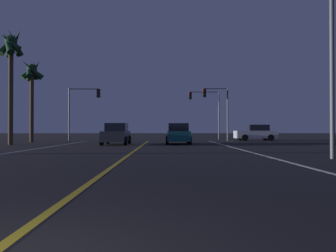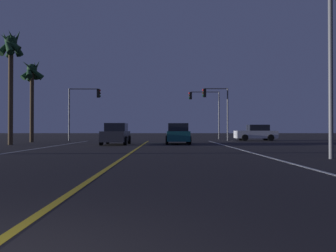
{
  "view_description": "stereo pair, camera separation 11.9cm",
  "coord_description": "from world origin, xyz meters",
  "px_view_note": "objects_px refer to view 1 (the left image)",
  "views": [
    {
      "loc": [
        1.68,
        -2.18,
        1.21
      ],
      "look_at": [
        2.04,
        30.81,
        1.55
      ],
      "focal_mm": 34.66,
      "sensor_mm": 36.0,
      "label": 1
    },
    {
      "loc": [
        1.8,
        -2.18,
        1.21
      ],
      "look_at": [
        2.04,
        30.81,
        1.55
      ],
      "focal_mm": 34.66,
      "sensor_mm": 36.0,
      "label": 2
    }
  ],
  "objects_px": {
    "traffic_light_far_right": "(204,104)",
    "street_lamp_right_near": "(322,44)",
    "car_ahead_far": "(178,134)",
    "traffic_light_near_left": "(84,102)",
    "palm_tree_left_far": "(32,76)",
    "palm_tree_left_mid": "(11,53)",
    "traffic_light_near_right": "(216,102)",
    "car_crossing_side": "(256,133)",
    "car_oncoming": "(116,134)"
  },
  "relations": [
    {
      "from": "car_ahead_far",
      "to": "traffic_light_near_left",
      "type": "bearing_deg",
      "value": 53.06
    },
    {
      "from": "car_oncoming",
      "to": "traffic_light_near_left",
      "type": "distance_m",
      "value": 9.92
    },
    {
      "from": "car_crossing_side",
      "to": "car_oncoming",
      "type": "bearing_deg",
      "value": 32.68
    },
    {
      "from": "traffic_light_near_right",
      "to": "traffic_light_far_right",
      "type": "relative_size",
      "value": 0.95
    },
    {
      "from": "car_ahead_far",
      "to": "palm_tree_left_far",
      "type": "xyz_separation_m",
      "value": [
        -13.62,
        3.81,
        5.38
      ]
    },
    {
      "from": "palm_tree_left_mid",
      "to": "street_lamp_right_near",
      "type": "bearing_deg",
      "value": -33.25
    },
    {
      "from": "traffic_light_near_left",
      "to": "palm_tree_left_far",
      "type": "bearing_deg",
      "value": -140.65
    },
    {
      "from": "traffic_light_far_right",
      "to": "palm_tree_left_far",
      "type": "bearing_deg",
      "value": 26.98
    },
    {
      "from": "traffic_light_far_right",
      "to": "traffic_light_near_right",
      "type": "bearing_deg",
      "value": 95.17
    },
    {
      "from": "car_crossing_side",
      "to": "palm_tree_left_mid",
      "type": "relative_size",
      "value": 0.47
    },
    {
      "from": "traffic_light_near_left",
      "to": "traffic_light_far_right",
      "type": "height_order",
      "value": "traffic_light_far_right"
    },
    {
      "from": "palm_tree_left_far",
      "to": "traffic_light_far_right",
      "type": "bearing_deg",
      "value": 26.98
    },
    {
      "from": "traffic_light_near_right",
      "to": "car_oncoming",
      "type": "bearing_deg",
      "value": 41.58
    },
    {
      "from": "traffic_light_near_left",
      "to": "traffic_light_near_right",
      "type": "bearing_deg",
      "value": -0.0
    },
    {
      "from": "car_crossing_side",
      "to": "street_lamp_right_near",
      "type": "bearing_deg",
      "value": 81.18
    },
    {
      "from": "palm_tree_left_mid",
      "to": "car_oncoming",
      "type": "bearing_deg",
      "value": 3.43
    },
    {
      "from": "traffic_light_near_left",
      "to": "street_lamp_right_near",
      "type": "relative_size",
      "value": 0.74
    },
    {
      "from": "traffic_light_near_left",
      "to": "palm_tree_left_far",
      "type": "relative_size",
      "value": 0.7
    },
    {
      "from": "street_lamp_right_near",
      "to": "car_ahead_far",
      "type": "bearing_deg",
      "value": -68.51
    },
    {
      "from": "car_ahead_far",
      "to": "palm_tree_left_mid",
      "type": "relative_size",
      "value": 0.47
    },
    {
      "from": "car_oncoming",
      "to": "car_ahead_far",
      "type": "xyz_separation_m",
      "value": [
        4.95,
        1.01,
        0.0
      ]
    },
    {
      "from": "car_oncoming",
      "to": "traffic_light_near_right",
      "type": "xyz_separation_m",
      "value": [
        9.21,
        8.17,
        3.26
      ]
    },
    {
      "from": "traffic_light_near_left",
      "to": "palm_tree_left_far",
      "type": "distance_m",
      "value": 5.69
    },
    {
      "from": "car_ahead_far",
      "to": "car_crossing_side",
      "type": "distance_m",
      "value": 11.6
    },
    {
      "from": "traffic_light_near_right",
      "to": "palm_tree_left_far",
      "type": "distance_m",
      "value": 18.31
    },
    {
      "from": "car_crossing_side",
      "to": "street_lamp_right_near",
      "type": "distance_m",
      "value": 21.93
    },
    {
      "from": "car_oncoming",
      "to": "street_lamp_right_near",
      "type": "bearing_deg",
      "value": 39.29
    },
    {
      "from": "car_oncoming",
      "to": "car_crossing_side",
      "type": "distance_m",
      "value": 16.17
    },
    {
      "from": "street_lamp_right_near",
      "to": "palm_tree_left_far",
      "type": "xyz_separation_m",
      "value": [
        -18.97,
        17.41,
        1.47
      ]
    },
    {
      "from": "car_ahead_far",
      "to": "car_crossing_side",
      "type": "height_order",
      "value": "same"
    },
    {
      "from": "palm_tree_left_mid",
      "to": "traffic_light_near_right",
      "type": "bearing_deg",
      "value": 26.51
    },
    {
      "from": "car_crossing_side",
      "to": "palm_tree_left_mid",
      "type": "bearing_deg",
      "value": 22.95
    },
    {
      "from": "palm_tree_left_mid",
      "to": "palm_tree_left_far",
      "type": "bearing_deg",
      "value": 95.54
    },
    {
      "from": "car_crossing_side",
      "to": "traffic_light_far_right",
      "type": "bearing_deg",
      "value": -45.28
    },
    {
      "from": "traffic_light_far_right",
      "to": "street_lamp_right_near",
      "type": "distance_m",
      "value": 26.31
    },
    {
      "from": "car_oncoming",
      "to": "traffic_light_near_right",
      "type": "distance_m",
      "value": 12.74
    },
    {
      "from": "street_lamp_right_near",
      "to": "traffic_light_near_right",
      "type": "bearing_deg",
      "value": -86.99
    },
    {
      "from": "car_crossing_side",
      "to": "traffic_light_near_right",
      "type": "distance_m",
      "value": 5.5
    },
    {
      "from": "palm_tree_left_far",
      "to": "street_lamp_right_near",
      "type": "bearing_deg",
      "value": -42.54
    },
    {
      "from": "car_crossing_side",
      "to": "street_lamp_right_near",
      "type": "xyz_separation_m",
      "value": [
        -3.31,
        -21.32,
        3.91
      ]
    },
    {
      "from": "car_ahead_far",
      "to": "traffic_light_near_left",
      "type": "height_order",
      "value": "traffic_light_near_left"
    },
    {
      "from": "car_crossing_side",
      "to": "street_lamp_right_near",
      "type": "height_order",
      "value": "street_lamp_right_near"
    },
    {
      "from": "traffic_light_near_left",
      "to": "car_ahead_far",
      "type": "bearing_deg",
      "value": -36.94
    },
    {
      "from": "car_oncoming",
      "to": "palm_tree_left_far",
      "type": "bearing_deg",
      "value": -119.07
    },
    {
      "from": "car_ahead_far",
      "to": "palm_tree_left_far",
      "type": "distance_m",
      "value": 15.13
    },
    {
      "from": "car_crossing_side",
      "to": "palm_tree_left_mid",
      "type": "xyz_separation_m",
      "value": [
        -21.76,
        -9.22,
        6.36
      ]
    },
    {
      "from": "car_crossing_side",
      "to": "traffic_light_far_right",
      "type": "relative_size",
      "value": 0.74
    },
    {
      "from": "traffic_light_near_right",
      "to": "traffic_light_far_right",
      "type": "bearing_deg",
      "value": -84.83
    },
    {
      "from": "traffic_light_near_right",
      "to": "street_lamp_right_near",
      "type": "relative_size",
      "value": 0.75
    },
    {
      "from": "car_oncoming",
      "to": "traffic_light_far_right",
      "type": "xyz_separation_m",
      "value": [
        8.71,
        13.67,
        3.52
      ]
    }
  ]
}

